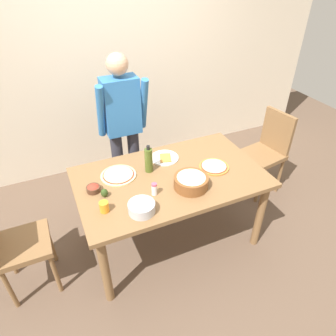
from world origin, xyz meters
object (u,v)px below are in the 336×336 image
(plate_with_slice, at_px, (165,158))
(olive_oil_bottle, at_px, (149,160))
(popcorn_bowl, at_px, (191,181))
(person_cook, at_px, (123,124))
(pizza_cooked_on_tray, at_px, (214,167))
(salt_shaker, at_px, (154,189))
(cup_orange, at_px, (104,207))
(avocado, at_px, (104,193))
(chair_wooden_right, at_px, (267,148))
(mixing_bowl_steel, at_px, (142,208))
(small_sauce_bowl, at_px, (93,188))
(chair_wooden_left, at_px, (11,242))
(pizza_raw_on_board, at_px, (118,175))
(dining_table, at_px, (170,184))

(plate_with_slice, bearing_deg, olive_oil_bottle, -148.70)
(popcorn_bowl, bearing_deg, olive_oil_bottle, 123.61)
(person_cook, xyz_separation_m, pizza_cooked_on_tray, (0.58, -0.80, -0.17))
(person_cook, xyz_separation_m, salt_shaker, (-0.04, -0.93, -0.13))
(cup_orange, height_order, avocado, cup_orange)
(person_cook, bearing_deg, avocado, -117.20)
(chair_wooden_right, bearing_deg, salt_shaker, -163.40)
(popcorn_bowl, bearing_deg, salt_shaker, 173.53)
(mixing_bowl_steel, relative_size, small_sauce_bowl, 1.82)
(pizza_cooked_on_tray, distance_m, olive_oil_bottle, 0.59)
(person_cook, relative_size, plate_with_slice, 6.23)
(chair_wooden_left, relative_size, plate_with_slice, 3.65)
(salt_shaker, bearing_deg, chair_wooden_left, 171.15)
(pizza_cooked_on_tray, distance_m, plate_with_slice, 0.46)
(pizza_raw_on_board, xyz_separation_m, mixing_bowl_steel, (0.03, -0.49, 0.03))
(dining_table, xyz_separation_m, avocado, (-0.58, -0.03, 0.13))
(person_cook, xyz_separation_m, plate_with_slice, (0.24, -0.49, -0.17))
(chair_wooden_right, xyz_separation_m, small_sauce_bowl, (-1.97, -0.22, 0.25))
(person_cook, xyz_separation_m, chair_wooden_right, (1.49, -0.47, -0.40))
(dining_table, bearing_deg, chair_wooden_right, 12.33)
(salt_shaker, height_order, avocado, salt_shaker)
(pizza_raw_on_board, height_order, mixing_bowl_steel, mixing_bowl_steel)
(chair_wooden_left, distance_m, pizza_raw_on_board, 0.96)
(mixing_bowl_steel, relative_size, avocado, 2.86)
(popcorn_bowl, xyz_separation_m, avocado, (-0.67, 0.17, -0.03))
(chair_wooden_left, bearing_deg, olive_oil_bottle, 6.72)
(pizza_cooked_on_tray, distance_m, avocado, 0.99)
(small_sauce_bowl, xyz_separation_m, olive_oil_bottle, (0.51, 0.08, 0.08))
(dining_table, xyz_separation_m, popcorn_bowl, (0.09, -0.20, 0.15))
(popcorn_bowl, bearing_deg, cup_orange, 179.48)
(pizza_cooked_on_tray, relative_size, plate_with_slice, 1.02)
(pizza_raw_on_board, bearing_deg, mixing_bowl_steel, -86.16)
(pizza_raw_on_board, relative_size, cup_orange, 3.56)
(dining_table, bearing_deg, chair_wooden_left, 179.84)
(dining_table, xyz_separation_m, chair_wooden_left, (-1.32, 0.00, -0.13))
(chair_wooden_left, height_order, salt_shaker, chair_wooden_left)
(cup_orange, distance_m, avocado, 0.17)
(chair_wooden_left, height_order, plate_with_slice, chair_wooden_left)
(chair_wooden_left, bearing_deg, cup_orange, -15.98)
(small_sauce_bowl, bearing_deg, chair_wooden_left, -174.85)
(person_cook, height_order, olive_oil_bottle, person_cook)
(pizza_cooked_on_tray, height_order, popcorn_bowl, popcorn_bowl)
(cup_orange, height_order, salt_shaker, salt_shaker)
(person_cook, height_order, popcorn_bowl, person_cook)
(cup_orange, bearing_deg, dining_table, 17.57)
(chair_wooden_left, bearing_deg, popcorn_bowl, -8.33)
(pizza_cooked_on_tray, relative_size, olive_oil_bottle, 1.03)
(popcorn_bowl, height_order, cup_orange, popcorn_bowl)
(pizza_cooked_on_tray, xyz_separation_m, plate_with_slice, (-0.34, 0.31, -0.00))
(chair_wooden_left, height_order, mixing_bowl_steel, chair_wooden_left)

